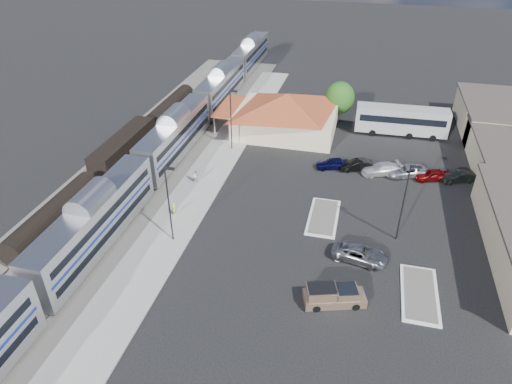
% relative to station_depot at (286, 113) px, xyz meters
% --- Properties ---
extents(ground, '(280.00, 280.00, 0.00)m').
position_rel_station_depot_xyz_m(ground, '(4.56, -24.00, -3.13)').
color(ground, black).
rests_on(ground, ground).
extents(railbed, '(16.00, 100.00, 0.12)m').
position_rel_station_depot_xyz_m(railbed, '(-16.44, -16.00, -3.07)').
color(railbed, '#4C4944').
rests_on(railbed, ground).
extents(platform, '(5.50, 92.00, 0.18)m').
position_rel_station_depot_xyz_m(platform, '(-7.44, -18.00, -3.04)').
color(platform, gray).
rests_on(platform, ground).
extents(passenger_train, '(3.00, 104.00, 5.55)m').
position_rel_station_depot_xyz_m(passenger_train, '(-13.44, -11.67, -0.26)').
color(passenger_train, silver).
rests_on(passenger_train, ground).
extents(freight_cars, '(2.80, 46.00, 4.00)m').
position_rel_station_depot_xyz_m(freight_cars, '(-19.44, -15.39, -1.21)').
color(freight_cars, black).
rests_on(freight_cars, ground).
extents(station_depot, '(18.35, 12.24, 6.20)m').
position_rel_station_depot_xyz_m(station_depot, '(0.00, 0.00, 0.00)').
color(station_depot, beige).
rests_on(station_depot, ground).
extents(traffic_island_south, '(3.30, 7.50, 0.21)m').
position_rel_station_depot_xyz_m(traffic_island_south, '(8.56, -22.00, -3.03)').
color(traffic_island_south, silver).
rests_on(traffic_island_south, ground).
extents(traffic_island_north, '(3.30, 7.50, 0.21)m').
position_rel_station_depot_xyz_m(traffic_island_north, '(18.56, -32.00, -3.03)').
color(traffic_island_north, silver).
rests_on(traffic_island_north, ground).
extents(lamp_plat_s, '(1.08, 0.25, 9.00)m').
position_rel_station_depot_xyz_m(lamp_plat_s, '(-6.34, -30.00, 2.21)').
color(lamp_plat_s, black).
rests_on(lamp_plat_s, ground).
extents(lamp_plat_n, '(1.08, 0.25, 9.00)m').
position_rel_station_depot_xyz_m(lamp_plat_n, '(-6.34, -8.00, 2.21)').
color(lamp_plat_n, black).
rests_on(lamp_plat_n, ground).
extents(lamp_lot, '(1.08, 0.25, 9.00)m').
position_rel_station_depot_xyz_m(lamp_lot, '(16.66, -24.00, 2.21)').
color(lamp_lot, black).
rests_on(lamp_lot, ground).
extents(tree_depot, '(4.71, 4.71, 6.63)m').
position_rel_station_depot_xyz_m(tree_depot, '(7.56, 6.00, 0.89)').
color(tree_depot, '#382314').
rests_on(tree_depot, ground).
extents(pickup_truck, '(5.77, 3.50, 1.88)m').
position_rel_station_depot_xyz_m(pickup_truck, '(11.04, -34.94, -2.24)').
color(pickup_truck, '#9A7B5E').
rests_on(pickup_truck, ground).
extents(suv, '(5.87, 3.49, 1.53)m').
position_rel_station_depot_xyz_m(suv, '(12.91, -28.43, -2.37)').
color(suv, gray).
rests_on(suv, ground).
extents(coach_bus, '(13.74, 3.37, 4.38)m').
position_rel_station_depot_xyz_m(coach_bus, '(17.33, 3.05, -0.61)').
color(coach_bus, silver).
rests_on(coach_bus, ground).
extents(person_a, '(0.39, 0.58, 1.57)m').
position_rel_station_depot_xyz_m(person_a, '(-7.99, -25.67, -2.17)').
color(person_a, '#D6DA44').
rests_on(person_a, platform).
extents(person_b, '(1.03, 1.14, 1.90)m').
position_rel_station_depot_xyz_m(person_b, '(-8.35, -18.31, -2.00)').
color(person_b, silver).
rests_on(person_b, platform).
extents(parked_car_a, '(4.66, 2.91, 1.48)m').
position_rel_station_depot_xyz_m(parked_car_a, '(8.33, -10.20, -2.39)').
color(parked_car_a, '#0B0C38').
rests_on(parked_car_a, ground).
extents(parked_car_b, '(4.80, 2.85, 1.49)m').
position_rel_station_depot_xyz_m(parked_car_b, '(11.53, -9.90, -2.38)').
color(parked_car_b, black).
rests_on(parked_car_b, ground).
extents(parked_car_c, '(5.63, 4.06, 1.52)m').
position_rel_station_depot_xyz_m(parked_car_c, '(14.73, -10.20, -2.37)').
color(parked_car_c, white).
rests_on(parked_car_c, ground).
extents(parked_car_d, '(5.93, 4.22, 1.50)m').
position_rel_station_depot_xyz_m(parked_car_d, '(17.93, -9.90, -2.38)').
color(parked_car_d, '#9B9FA3').
rests_on(parked_car_d, ground).
extents(parked_car_e, '(4.69, 2.94, 1.49)m').
position_rel_station_depot_xyz_m(parked_car_e, '(21.13, -10.20, -2.39)').
color(parked_car_e, maroon).
rests_on(parked_car_e, ground).
extents(parked_car_f, '(4.71, 3.18, 1.47)m').
position_rel_station_depot_xyz_m(parked_car_f, '(24.33, -9.90, -2.40)').
color(parked_car_f, black).
rests_on(parked_car_f, ground).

